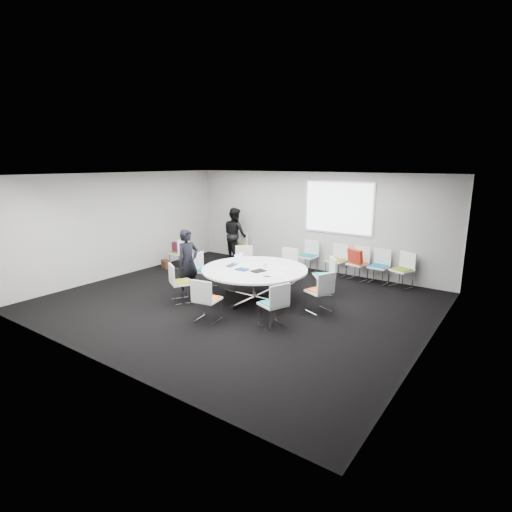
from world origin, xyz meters
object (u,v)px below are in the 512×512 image
Objects in this scene: chair_back_e at (401,277)px; chair_ring_b at (324,283)px; chair_ring_f at (181,290)px; chair_person_back at (239,251)px; chair_ring_d at (244,269)px; maroon_bag at (179,247)px; chair_ring_e at (205,277)px; chair_ring_h at (273,313)px; chair_back_b at (336,266)px; brown_bag at (166,264)px; laptop at (233,265)px; chair_ring_a at (319,299)px; chair_back_d at (378,273)px; conference_table at (255,276)px; chair_back_a at (308,262)px; person_back at (235,234)px; chair_ring_c at (287,272)px; chair_back_c at (358,270)px; cup at (265,265)px; chair_spare_left at (180,258)px; person_main at (188,262)px; chair_ring_g at (207,308)px.

chair_ring_b is at bearing 72.09° from chair_back_e.
chair_ring_f and chair_person_back have the same top height.
chair_ring_d is 2.20× the size of maroon_bag.
chair_ring_h is (2.69, -1.05, 0.00)m from chair_ring_e.
chair_back_b reaches higher than brown_bag.
chair_person_back is at bearing 26.44° from laptop.
chair_ring_a is at bearing 159.88° from chair_ring_b.
chair_ring_f is 1.00× the size of chair_back_d.
laptop is at bearing -14.40° from brown_bag.
chair_back_e is at bearing 48.70° from conference_table.
chair_person_back reaches higher than maroon_bag.
chair_back_a is at bearing -158.21° from chair_ring_d.
person_back is (-1.50, 1.52, 0.57)m from chair_ring_d.
chair_back_b is at bearing 28.17° from chair_ring_h.
chair_ring_c reaches higher than brown_bag.
chair_ring_d is 2.35m from maroon_bag.
chair_ring_b is at bearing 130.68° from chair_back_a.
chair_ring_d is at bearing 15.10° from chair_ring_c.
chair_back_b is at bearing 10.97° from chair_back_c.
chair_ring_e is 3.15m from chair_back_a.
chair_ring_h is (1.20, -1.07, -0.28)m from conference_table.
chair_back_c reaches higher than cup.
chair_spare_left is 3.73m from cup.
chair_ring_f is 0.73m from person_main.
chair_ring_e is (-1.42, -1.57, 0.00)m from chair_ring_c.
chair_ring_f and chair_ring_g have the same top height.
person_main is at bearing -153.04° from cup.
chair_back_a is at bearing 40.21° from chair_ring_h.
chair_ring_b is 1.76m from chair_back_d.
person_back is at bearing 5.53° from chair_back_a.
person_main is 3.49m from person_back.
chair_back_d is at bearing -67.03° from chair_ring_b.
chair_person_back is (-3.39, -0.00, 0.00)m from chair_back_b.
chair_person_back is at bearing 12.48° from chair_back_c.
chair_ring_a and chair_ring_h have the same top height.
chair_spare_left is (-3.39, -0.53, 0.00)m from chair_ring_c.
chair_back_b is 4.60m from maroon_bag.
chair_ring_c is (-1.64, 1.43, 0.00)m from chair_ring_a.
conference_table is 0.34m from cup.
chair_ring_d and chair_back_a have the same top height.
person_main is (-3.39, -3.44, 0.50)m from chair_back_d.
chair_ring_a is at bearing 53.97° from chair_ring_f.
chair_ring_b is 1.00× the size of chair_back_a.
chair_ring_d is 2.62m from brown_bag.
chair_ring_c is 1.78m from laptop.
chair_spare_left is at bearing 33.19° from chair_back_c.
chair_ring_c and chair_ring_h have the same top height.
laptop is 3.37m from brown_bag.
chair_back_e is 4.24m from laptop.
person_main is at bearing 135.95° from chair_ring_g.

